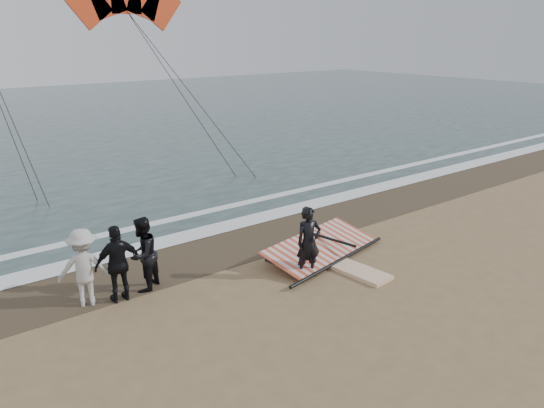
{
  "coord_description": "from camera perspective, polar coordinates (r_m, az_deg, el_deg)",
  "views": [
    {
      "loc": [
        -8.83,
        -8.01,
        6.1
      ],
      "look_at": [
        -0.32,
        3.0,
        1.6
      ],
      "focal_mm": 35.0,
      "sensor_mm": 36.0,
      "label": 1
    }
  ],
  "objects": [
    {
      "name": "board_white",
      "position": [
        14.66,
        7.89,
        -6.64
      ],
      "size": [
        0.98,
        2.7,
        0.11
      ],
      "primitive_type": "cube",
      "rotation": [
        0.0,
        0.0,
        0.09
      ],
      "color": "white",
      "rests_on": "ground"
    },
    {
      "name": "foam_near",
      "position": [
        17.56,
        -4.98,
        -2.39
      ],
      "size": [
        120.0,
        0.9,
        0.01
      ],
      "primitive_type": "cube",
      "color": "white",
      "rests_on": "sea"
    },
    {
      "name": "board_cream",
      "position": [
        16.49,
        5.78,
        -3.72
      ],
      "size": [
        1.65,
        2.11,
        0.09
      ],
      "primitive_type": "cube",
      "rotation": [
        0.0,
        0.0,
        -0.58
      ],
      "color": "white",
      "rests_on": "ground"
    },
    {
      "name": "sail_rig",
      "position": [
        15.37,
        4.69,
        -4.74
      ],
      "size": [
        4.26,
        2.41,
        0.5
      ],
      "color": "black",
      "rests_on": "ground"
    },
    {
      "name": "ground",
      "position": [
        13.39,
        9.08,
        -9.42
      ],
      "size": [
        120.0,
        120.0,
        0.0
      ],
      "primitive_type": "plane",
      "color": "#8C704C",
      "rests_on": "ground"
    },
    {
      "name": "kite_red",
      "position": [
        31.47,
        -15.4,
        19.9
      ],
      "size": [
        7.4,
        5.46,
        12.93
      ],
      "color": "#E1411A",
      "rests_on": "ground"
    },
    {
      "name": "man_main",
      "position": [
        13.75,
        3.96,
        -4.12
      ],
      "size": [
        0.78,
        0.6,
        1.9
      ],
      "primitive_type": "imported",
      "rotation": [
        0.0,
        0.0,
        -0.23
      ],
      "color": "black",
      "rests_on": "ground"
    },
    {
      "name": "trio_cluster",
      "position": [
        13.14,
        -16.79,
        -6.01
      ],
      "size": [
        2.68,
        1.22,
        1.9
      ],
      "color": "black",
      "rests_on": "ground"
    },
    {
      "name": "foam_far",
      "position": [
        18.93,
        -7.79,
        -0.96
      ],
      "size": [
        120.0,
        0.45,
        0.01
      ],
      "primitive_type": "cube",
      "color": "white",
      "rests_on": "sea"
    },
    {
      "name": "wet_sand",
      "position": [
        16.48,
        -2.33,
        -3.8
      ],
      "size": [
        120.0,
        2.8,
        0.01
      ],
      "primitive_type": "cube",
      "color": "#4C3D2B",
      "rests_on": "ground"
    },
    {
      "name": "sea",
      "position": [
        42.39,
        -25.55,
        7.93
      ],
      "size": [
        120.0,
        54.0,
        0.02
      ],
      "primitive_type": "cube",
      "color": "#233838",
      "rests_on": "ground"
    }
  ]
}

